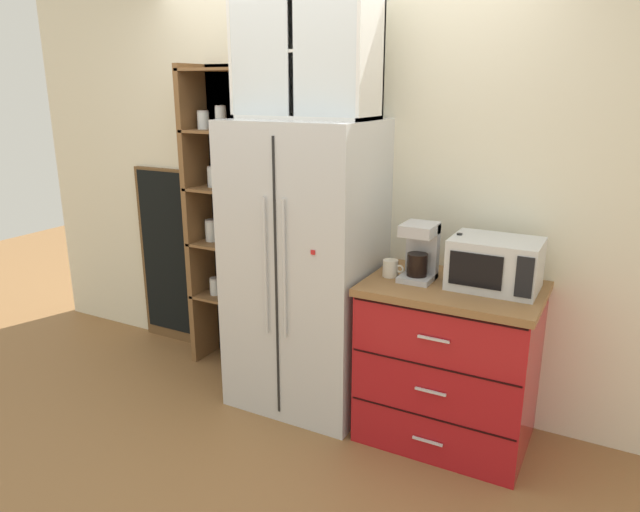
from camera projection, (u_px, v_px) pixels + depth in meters
name	position (u px, v px, depth m)	size (l,w,h in m)	color
ground_plane	(304.00, 399.00, 3.65)	(10.72, 10.72, 0.00)	olive
wall_back_cream	(334.00, 189.00, 3.63)	(5.02, 0.10, 2.55)	silver
refrigerator	(305.00, 268.00, 3.44)	(0.82, 0.66, 1.72)	silver
pantry_shelf_column	(231.00, 217.00, 3.92)	(0.56, 0.31, 2.03)	brown
counter_cabinet	(449.00, 362.00, 3.16)	(0.91, 0.64, 0.90)	#A8161C
microwave	(495.00, 264.00, 2.95)	(0.44, 0.33, 0.26)	silver
coffee_maker	(420.00, 251.00, 3.08)	(0.17, 0.20, 0.31)	#B7B7BC
mug_cream	(391.00, 268.00, 3.15)	(0.12, 0.08, 0.09)	silver
bottle_green	(458.00, 263.00, 3.05)	(0.07, 0.07, 0.24)	#285B33
bottle_cobalt	(458.00, 261.00, 3.04)	(0.07, 0.07, 0.27)	navy
upper_cabinet	(308.00, 53.00, 3.14)	(0.79, 0.32, 0.70)	silver
chalkboard_menu	(173.00, 257.00, 4.34)	(0.60, 0.04, 1.33)	brown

